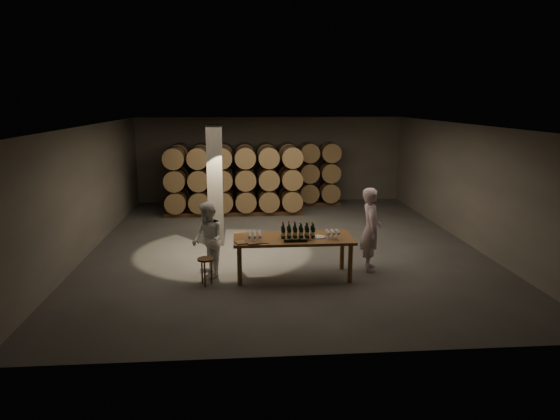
{
  "coord_description": "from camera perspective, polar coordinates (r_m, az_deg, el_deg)",
  "views": [
    {
      "loc": [
        -1.12,
        -12.93,
        3.84
      ],
      "look_at": [
        -0.14,
        -0.63,
        1.1
      ],
      "focal_mm": 32.0,
      "sensor_mm": 36.0,
      "label": 1
    }
  ],
  "objects": [
    {
      "name": "notebook_corner",
      "position": [
        10.49,
        -4.53,
        -3.73
      ],
      "size": [
        0.27,
        0.3,
        0.02
      ],
      "primitive_type": "cube",
      "rotation": [
        0.0,
        0.0,
        0.29
      ],
      "color": "brown",
      "rests_on": "tasting_table"
    },
    {
      "name": "person_man",
      "position": [
        11.51,
        10.33,
        -2.19
      ],
      "size": [
        0.56,
        0.76,
        1.91
      ],
      "primitive_type": "imported",
      "rotation": [
        0.0,
        0.0,
        1.42
      ],
      "color": "silver",
      "rests_on": "ground"
    },
    {
      "name": "bottle_cluster",
      "position": [
        10.85,
        2.07,
        -2.53
      ],
      "size": [
        0.74,
        0.24,
        0.34
      ],
      "color": "black",
      "rests_on": "tasting_table"
    },
    {
      "name": "room",
      "position": [
        13.34,
        -7.41,
        2.75
      ],
      "size": [
        12.0,
        12.0,
        12.0
      ],
      "color": "#4B4946",
      "rests_on": "ground"
    },
    {
      "name": "plate",
      "position": [
        10.93,
        4.36,
        -3.08
      ],
      "size": [
        0.31,
        0.31,
        0.02
      ],
      "primitive_type": "cylinder",
      "color": "silver",
      "rests_on": "tasting_table"
    },
    {
      "name": "person_woman",
      "position": [
        11.02,
        -8.24,
        -3.42
      ],
      "size": [
        0.9,
        1.0,
        1.67
      ],
      "primitive_type": "imported",
      "rotation": [
        0.0,
        0.0,
        -1.17
      ],
      "color": "white",
      "rests_on": "ground"
    },
    {
      "name": "pen",
      "position": [
        10.41,
        -1.69,
        -3.85
      ],
      "size": [
        0.16,
        0.03,
        0.01
      ],
      "primitive_type": "cylinder",
      "rotation": [
        0.0,
        1.57,
        -0.1
      ],
      "color": "black",
      "rests_on": "tasting_table"
    },
    {
      "name": "lying_bottles",
      "position": [
        10.53,
        1.86,
        -3.48
      ],
      "size": [
        0.58,
        0.07,
        0.07
      ],
      "color": "black",
      "rests_on": "tasting_table"
    },
    {
      "name": "notebook_near",
      "position": [
        10.42,
        -3.1,
        -3.79
      ],
      "size": [
        0.32,
        0.28,
        0.03
      ],
      "primitive_type": "cube",
      "rotation": [
        0.0,
        0.0,
        0.34
      ],
      "color": "brown",
      "rests_on": "tasting_table"
    },
    {
      "name": "barrel_stack_back",
      "position": [
        18.33,
        -2.79,
        4.21
      ],
      "size": [
        6.26,
        0.95,
        2.31
      ],
      "color": "brown",
      "rests_on": "ground"
    },
    {
      "name": "glass_cluster_left",
      "position": [
        10.7,
        -2.93,
        -2.8
      ],
      "size": [
        0.3,
        0.52,
        0.16
      ],
      "color": "silver",
      "rests_on": "tasting_table"
    },
    {
      "name": "barrel_stack_front",
      "position": [
        16.94,
        -5.28,
        3.48
      ],
      "size": [
        4.7,
        0.95,
        2.31
      ],
      "color": "brown",
      "rests_on": "ground"
    },
    {
      "name": "tasting_table",
      "position": [
        10.92,
        1.53,
        -3.66
      ],
      "size": [
        2.6,
        1.1,
        0.9
      ],
      "color": "brown",
      "rests_on": "ground"
    },
    {
      "name": "glass_cluster_right",
      "position": [
        10.88,
        6.03,
        -2.56
      ],
      "size": [
        0.3,
        0.3,
        0.17
      ],
      "color": "silver",
      "rests_on": "tasting_table"
    },
    {
      "name": "stool",
      "position": [
        10.65,
        -8.48,
        -6.02
      ],
      "size": [
        0.35,
        0.35,
        0.58
      ],
      "rotation": [
        0.0,
        0.0,
        -0.17
      ],
      "color": "brown",
      "rests_on": "ground"
    }
  ]
}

